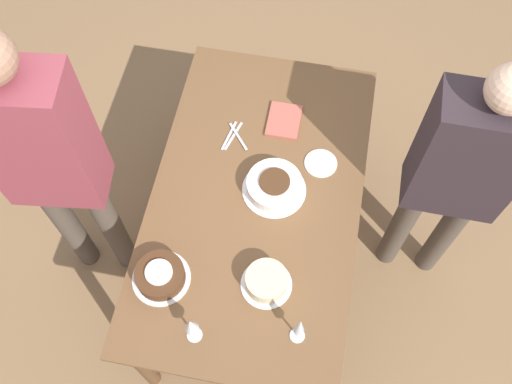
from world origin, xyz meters
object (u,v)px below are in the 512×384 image
Objects in this scene: cake_center_white at (274,186)px; person_cutting at (48,158)px; person_watching at (459,172)px; wine_glass_near at (300,327)px; wine_glass_far at (191,326)px; cake_front_chocolate at (160,275)px; cake_back_decorated at (266,281)px.

person_cutting is at bearing -77.71° from cake_center_white.
person_cutting reaches higher than person_watching.
cake_center_white is 0.66m from wine_glass_near.
cake_center_white is 1.33× the size of wine_glass_near.
wine_glass_near is 0.13× the size of person_watching.
person_watching is at bearing 130.63° from wine_glass_far.
wine_glass_near reaches higher than wine_glass_far.
wine_glass_far is at bearing -43.56° from person_cutting.
person_watching is at bearing 143.42° from wine_glass_near.
cake_center_white is 1.18× the size of cake_front_chocolate.
cake_back_decorated is (-0.05, 0.43, 0.00)m from cake_front_chocolate.
person_cutting is at bearing -121.14° from cake_front_chocolate.
person_cutting is at bearing -104.89° from cake_back_decorated.
person_watching is at bearing 98.66° from cake_center_white.
cake_center_white is at bearing 142.06° from cake_front_chocolate.
person_watching is at bearing 3.22° from person_cutting.
person_watching reaches higher than wine_glass_far.
wine_glass_far is 0.11× the size of person_cutting.
wine_glass_far is at bearing -79.60° from wine_glass_near.
cake_center_white is 0.63m from cake_front_chocolate.
cake_front_chocolate is 0.65m from person_cutting.
cake_front_chocolate is at bearing -38.56° from person_cutting.
cake_front_chocolate is at bearing -136.70° from wine_glass_far.
cake_front_chocolate is at bearing -37.94° from cake_center_white.
cake_back_decorated is at bearing 5.80° from cake_center_white.
wine_glass_near is 1.18m from person_cutting.
cake_center_white is 1.35× the size of cake_back_decorated.
cake_center_white reaches higher than cake_front_chocolate.
wine_glass_near is at bearing 54.08° from person_watching.
person_cutting is (-0.43, -1.09, 0.17)m from wine_glass_near.
person_watching reaches higher than cake_back_decorated.
person_cutting is 1.10× the size of person_watching.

